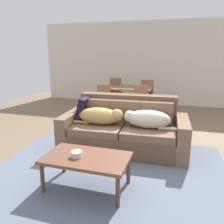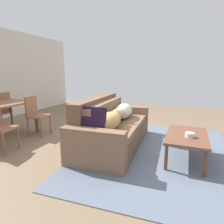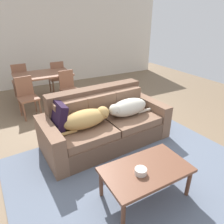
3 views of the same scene
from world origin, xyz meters
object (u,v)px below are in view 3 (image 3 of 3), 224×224
(coffee_table, at_px, (146,172))
(dining_chair_far_right, at_px, (57,76))
(dining_table, at_px, (43,76))
(dining_chair_far_left, at_px, (20,80))
(dining_chair_near_right, at_px, (69,87))
(bowl_on_coffee_table, at_px, (141,171))
(couch, at_px, (104,124))
(dog_on_right_cushion, at_px, (128,108))
(dining_chair_near_left, at_px, (27,95))
(throw_pillow_by_left_arm, at_px, (58,117))
(dog_on_left_cushion, at_px, (87,118))

(coffee_table, height_order, dining_chair_far_right, dining_chair_far_right)
(dining_table, xyz_separation_m, dining_chair_far_left, (-0.49, 0.56, -0.16))
(dining_chair_near_right, height_order, dining_chair_far_left, dining_chair_far_left)
(coffee_table, relative_size, bowl_on_coffee_table, 7.50)
(dining_table, relative_size, dining_chair_far_left, 1.41)
(bowl_on_coffee_table, bearing_deg, dining_chair_far_left, 99.76)
(dining_table, bearing_deg, coffee_table, -84.33)
(couch, bearing_deg, dining_chair_near_right, 88.14)
(couch, relative_size, dog_on_right_cushion, 2.45)
(dining_chair_far_right, bearing_deg, dining_chair_far_left, -5.12)
(couch, bearing_deg, dining_chair_near_left, 116.86)
(dog_on_right_cushion, bearing_deg, dining_chair_far_right, 95.06)
(dining_chair_near_left, bearing_deg, dining_chair_far_left, 81.80)
(coffee_table, xyz_separation_m, dining_chair_far_left, (-0.86, 4.32, 0.15))
(dog_on_right_cushion, xyz_separation_m, dining_chair_far_right, (-0.44, 3.01, -0.11))
(bowl_on_coffee_table, bearing_deg, throw_pillow_by_left_arm, 110.74)
(dog_on_right_cushion, height_order, bowl_on_coffee_table, dog_on_right_cushion)
(dining_chair_near_left, bearing_deg, dining_chair_near_right, -4.08)
(couch, height_order, dining_table, couch)
(dog_on_left_cushion, height_order, throw_pillow_by_left_arm, throw_pillow_by_left_arm)
(couch, xyz_separation_m, dog_on_right_cushion, (0.41, -0.11, 0.27))
(dog_on_left_cushion, bearing_deg, dining_chair_far_right, 80.18)
(dog_on_left_cushion, height_order, dining_chair_near_right, dining_chair_near_right)
(dog_on_right_cushion, relative_size, dining_chair_far_right, 0.97)
(bowl_on_coffee_table, bearing_deg, couch, 79.98)
(couch, distance_m, dining_chair_near_right, 1.82)
(bowl_on_coffee_table, xyz_separation_m, dining_table, (-0.26, 3.80, 0.23))
(couch, distance_m, dining_chair_near_left, 2.03)
(dog_on_left_cushion, distance_m, dining_chair_near_left, 2.01)
(coffee_table, xyz_separation_m, dining_table, (-0.37, 3.76, 0.31))
(dining_chair_near_left, distance_m, dining_chair_near_right, 0.97)
(couch, xyz_separation_m, coffee_table, (-0.14, -1.38, 0.04))
(bowl_on_coffee_table, distance_m, dining_chair_near_left, 3.26)
(dining_chair_near_left, bearing_deg, dining_chair_far_right, 41.91)
(throw_pillow_by_left_arm, relative_size, dining_chair_far_left, 0.48)
(bowl_on_coffee_table, relative_size, dining_chair_far_right, 0.15)
(dining_chair_far_left, relative_size, dining_chair_far_right, 1.03)
(dining_chair_near_left, bearing_deg, dog_on_right_cushion, -60.06)
(dog_on_right_cushion, height_order, dining_chair_far_right, dining_chair_far_right)
(dog_on_right_cushion, height_order, dining_chair_far_left, dining_chair_far_left)
(dining_table, distance_m, dining_chair_near_right, 0.76)
(couch, relative_size, coffee_table, 2.11)
(dog_on_right_cushion, height_order, dining_table, dining_table)
(throw_pillow_by_left_arm, distance_m, coffee_table, 1.56)
(dog_on_right_cushion, distance_m, dining_chair_near_right, 1.98)
(couch, xyz_separation_m, bowl_on_coffee_table, (-0.25, -1.42, 0.12))
(dining_chair_far_left, bearing_deg, dog_on_right_cushion, 112.91)
(couch, height_order, dog_on_left_cushion, couch)
(dog_on_left_cushion, relative_size, bowl_on_coffee_table, 6.65)
(dining_table, bearing_deg, dog_on_right_cushion, -69.72)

